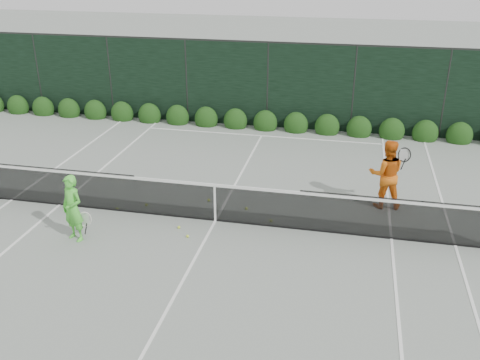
# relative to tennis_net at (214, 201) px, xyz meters

# --- Properties ---
(ground) EXTENTS (80.00, 80.00, 0.00)m
(ground) POSITION_rel_tennis_net_xyz_m (0.02, 0.00, -0.53)
(ground) COLOR gray
(ground) RESTS_ON ground
(tennis_net) EXTENTS (12.90, 0.10, 1.07)m
(tennis_net) POSITION_rel_tennis_net_xyz_m (0.00, 0.00, 0.00)
(tennis_net) COLOR #11341B
(tennis_net) RESTS_ON ground
(player_woman) EXTENTS (0.67, 0.55, 1.54)m
(player_woman) POSITION_rel_tennis_net_xyz_m (-2.83, -1.48, 0.24)
(player_woman) COLOR #54D63E
(player_woman) RESTS_ON ground
(player_man) EXTENTS (0.97, 0.76, 1.77)m
(player_man) POSITION_rel_tennis_net_xyz_m (3.99, 1.67, 0.36)
(player_man) COLOR orange
(player_man) RESTS_ON ground
(court_lines) EXTENTS (11.03, 23.83, 0.01)m
(court_lines) POSITION_rel_tennis_net_xyz_m (0.02, 0.00, -0.53)
(court_lines) COLOR white
(court_lines) RESTS_ON ground
(windscreen_fence) EXTENTS (32.00, 21.07, 3.06)m
(windscreen_fence) POSITION_rel_tennis_net_xyz_m (0.02, -2.71, 0.98)
(windscreen_fence) COLOR black
(windscreen_fence) RESTS_ON ground
(hedge_row) EXTENTS (31.66, 0.65, 0.94)m
(hedge_row) POSITION_rel_tennis_net_xyz_m (0.02, 7.15, -0.30)
(hedge_row) COLOR #13330E
(hedge_row) RESTS_ON ground
(tennis_balls) EXTENTS (3.95, 1.98, 0.07)m
(tennis_balls) POSITION_rel_tennis_net_xyz_m (-0.57, 0.14, -0.50)
(tennis_balls) COLOR #D5F035
(tennis_balls) RESTS_ON ground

